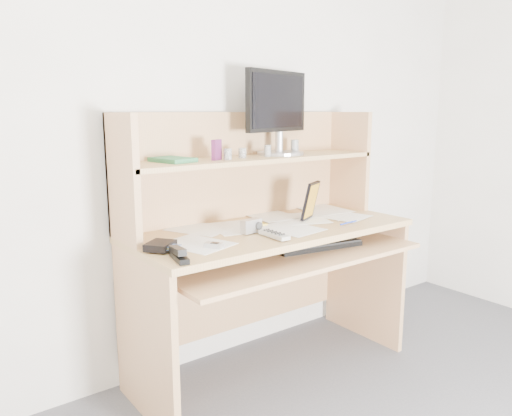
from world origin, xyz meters
TOP-DOWN VIEW (x-y plane):
  - back_wall at (0.00, 1.80)m, footprint 3.60×0.04m
  - desk at (0.00, 1.56)m, footprint 1.40×0.70m
  - paper_clutter at (0.00, 1.48)m, footprint 1.32×0.54m
  - keyboard at (0.17, 1.35)m, footprint 0.47×0.23m
  - tv_remote at (-0.12, 1.31)m, footprint 0.05×0.18m
  - flip_phone at (-0.42, 1.34)m, footprint 0.07×0.09m
  - stapler at (-0.62, 1.26)m, footprint 0.07×0.15m
  - wallet at (-0.62, 1.43)m, footprint 0.15×0.15m
  - sticky_note_pad at (-0.04, 1.56)m, footprint 0.08×0.08m
  - digital_camera at (-0.16, 1.44)m, footprint 0.11×0.05m
  - game_case at (0.25, 1.48)m, footprint 0.13×0.08m
  - blue_pen at (0.34, 1.30)m, footprint 0.13×0.02m
  - card_box at (-0.23, 1.61)m, footprint 0.07×0.05m
  - shelf_book at (-0.44, 1.65)m, footprint 0.17×0.21m
  - chip_stack_a at (-0.19, 1.58)m, footprint 0.04×0.04m
  - chip_stack_b at (0.07, 1.60)m, footprint 0.04×0.04m
  - chip_stack_c at (-0.08, 1.62)m, footprint 0.04×0.04m
  - chip_stack_d at (0.30, 1.66)m, footprint 0.04×0.04m
  - monitor at (0.19, 1.67)m, footprint 0.48×0.25m

SIDE VIEW (x-z plane):
  - keyboard at x=0.17m, z-range 0.65..0.68m
  - desk at x=0.00m, z-range 0.04..1.34m
  - paper_clutter at x=0.00m, z-range 0.75..0.76m
  - sticky_note_pad at x=-0.04m, z-range 0.75..0.76m
  - blue_pen at x=0.34m, z-range 0.76..0.76m
  - tv_remote at x=-0.12m, z-range 0.76..0.77m
  - flip_phone at x=-0.42m, z-range 0.76..0.78m
  - wallet at x=-0.62m, z-range 0.76..0.79m
  - stapler at x=-0.62m, z-range 0.76..0.80m
  - digital_camera at x=-0.16m, z-range 0.76..0.82m
  - game_case at x=0.25m, z-range 0.76..0.95m
  - shelf_book at x=-0.44m, z-range 1.08..1.10m
  - chip_stack_c at x=-0.08m, z-range 1.08..1.13m
  - chip_stack_a at x=-0.19m, z-range 1.08..1.13m
  - chip_stack_b at x=0.07m, z-range 1.08..1.14m
  - chip_stack_d at x=0.30m, z-range 1.08..1.15m
  - card_box at x=-0.23m, z-range 1.08..1.18m
  - back_wall at x=0.00m, z-range 0.00..2.50m
  - monitor at x=0.19m, z-range 1.10..1.52m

